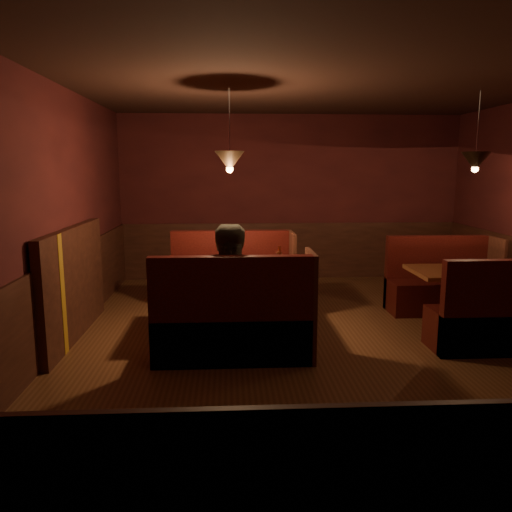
{
  "coord_description": "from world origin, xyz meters",
  "views": [
    {
      "loc": [
        -1.11,
        -5.38,
        1.96
      ],
      "look_at": [
        -0.79,
        0.39,
        0.95
      ],
      "focal_mm": 35.0,
      "sensor_mm": 36.0,
      "label": 1
    }
  ],
  "objects": [
    {
      "name": "second_bench_near",
      "position": [
        1.83,
        -0.35,
        0.33
      ],
      "size": [
        1.46,
        0.55,
        1.04
      ],
      "color": "black",
      "rests_on": "ground"
    },
    {
      "name": "room",
      "position": [
        -0.28,
        0.05,
        1.05
      ],
      "size": [
        6.02,
        7.02,
        2.92
      ],
      "color": "#4F2C19",
      "rests_on": "ground"
    },
    {
      "name": "diner_a",
      "position": [
        -1.16,
        0.98,
        0.76
      ],
      "size": [
        0.64,
        0.52,
        1.53
      ],
      "primitive_type": "imported",
      "rotation": [
        0.0,
        0.0,
        2.83
      ],
      "color": "black",
      "rests_on": "ground"
    },
    {
      "name": "second_bench_far",
      "position": [
        1.83,
        1.23,
        0.33
      ],
      "size": [
        1.46,
        0.55,
        1.04
      ],
      "color": "black",
      "rests_on": "ground"
    },
    {
      "name": "main_bench_far",
      "position": [
        -1.06,
        1.25,
        0.36
      ],
      "size": [
        1.66,
        0.59,
        1.13
      ],
      "color": "black",
      "rests_on": "ground"
    },
    {
      "name": "second_table",
      "position": [
        1.8,
        0.44,
        0.55
      ],
      "size": [
        1.32,
        0.84,
        0.74
      ],
      "color": "brown",
      "rests_on": "ground"
    },
    {
      "name": "diner_b",
      "position": [
        -1.05,
        -0.25,
        0.87
      ],
      "size": [
        1.02,
        0.91,
        1.75
      ],
      "primitive_type": "imported",
      "rotation": [
        0.0,
        0.0,
        0.34
      ],
      "color": "#322E24",
      "rests_on": "ground"
    },
    {
      "name": "main_table",
      "position": [
        -1.08,
        0.39,
        0.62
      ],
      "size": [
        1.5,
        0.91,
        1.05
      ],
      "color": "brown",
      "rests_on": "ground"
    },
    {
      "name": "main_bench_near",
      "position": [
        -1.06,
        -0.46,
        0.36
      ],
      "size": [
        1.66,
        0.59,
        1.13
      ],
      "color": "black",
      "rests_on": "ground"
    }
  ]
}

